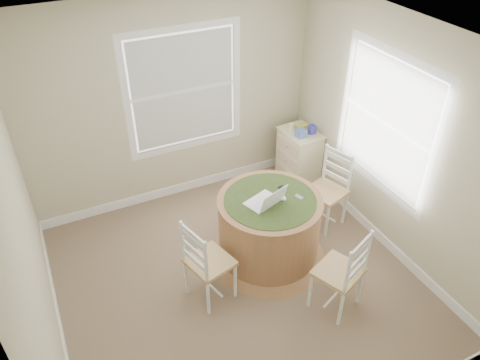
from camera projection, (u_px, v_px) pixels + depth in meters
room at (246, 170)px, 4.43m from camera, size 3.64×3.64×2.64m
round_table at (269, 226)px, 5.08m from camera, size 1.30×1.30×0.80m
chair_left at (210, 261)px, 4.59m from camera, size 0.50×0.51×0.95m
chair_near at (338, 271)px, 4.49m from camera, size 0.54×0.53×0.95m
chair_right at (326, 191)px, 5.53m from camera, size 0.51×0.52×0.95m
laptop at (265, 201)px, 4.80m from camera, size 0.43×0.40×0.24m
mouse at (282, 198)px, 4.88m from camera, size 0.09×0.11×0.03m
phone at (299, 197)px, 4.90m from camera, size 0.07×0.10×0.02m
keys at (281, 188)px, 5.03m from camera, size 0.07×0.06×0.02m
corner_chest at (299, 156)px, 6.33m from camera, size 0.45×0.59×0.75m
tissue_box at (301, 133)px, 5.99m from camera, size 0.13×0.13×0.10m
box_yellow at (301, 127)px, 6.16m from camera, size 0.16×0.11×0.06m
box_blue at (312, 129)px, 6.05m from camera, size 0.08×0.08×0.12m
cup_cream at (292, 127)px, 6.14m from camera, size 0.07×0.07×0.09m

